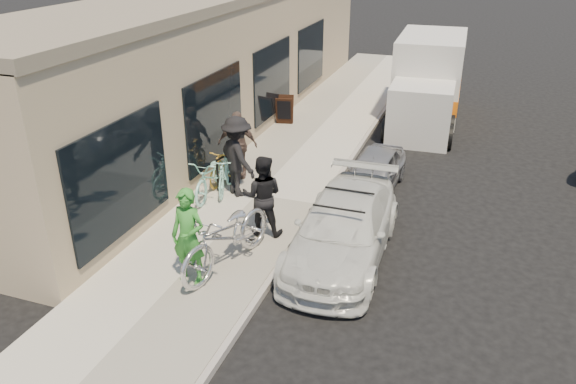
% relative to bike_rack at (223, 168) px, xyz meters
% --- Properties ---
extents(ground, '(120.00, 120.00, 0.00)m').
position_rel_bike_rack_xyz_m(ground, '(2.91, -3.15, -0.64)').
color(ground, black).
rests_on(ground, ground).
extents(sidewalk, '(3.00, 34.00, 0.15)m').
position_rel_bike_rack_xyz_m(sidewalk, '(0.91, -0.15, -0.56)').
color(sidewalk, '#B3ADA1').
rests_on(sidewalk, ground).
extents(curb, '(0.12, 34.00, 0.13)m').
position_rel_bike_rack_xyz_m(curb, '(2.46, -0.15, -0.57)').
color(curb, gray).
rests_on(curb, ground).
extents(storefront, '(3.60, 20.00, 4.22)m').
position_rel_bike_rack_xyz_m(storefront, '(-2.33, 4.84, 1.49)').
color(storefront, tan).
rests_on(storefront, ground).
extents(bike_rack, '(0.12, 0.57, 0.81)m').
position_rel_bike_rack_xyz_m(bike_rack, '(0.00, 0.00, 0.00)').
color(bike_rack, black).
rests_on(bike_rack, sidewalk).
extents(sandwich_board, '(0.64, 0.64, 0.87)m').
position_rel_bike_rack_xyz_m(sandwich_board, '(-0.27, 5.11, -0.04)').
color(sandwich_board, black).
rests_on(sandwich_board, sidewalk).
extents(sedan_white, '(1.83, 4.29, 1.27)m').
position_rel_bike_rack_xyz_m(sedan_white, '(3.46, -1.90, -0.02)').
color(sedan_white, silver).
rests_on(sedan_white, ground).
extents(sedan_silver, '(1.32, 2.96, 0.99)m').
position_rel_bike_rack_xyz_m(sedan_silver, '(3.39, 1.35, -0.14)').
color(sedan_silver, gray).
rests_on(sedan_silver, ground).
extents(moving_truck, '(2.28, 5.60, 2.71)m').
position_rel_bike_rack_xyz_m(moving_truck, '(3.87, 7.49, 0.57)').
color(moving_truck, silver).
rests_on(moving_truck, ground).
extents(tandem_bike, '(1.39, 2.59, 1.29)m').
position_rel_bike_rack_xyz_m(tandem_bike, '(1.62, -3.21, 0.16)').
color(tandem_bike, silver).
rests_on(tandem_bike, sidewalk).
extents(woman_rider, '(0.68, 0.47, 1.77)m').
position_rel_bike_rack_xyz_m(woman_rider, '(1.17, -3.83, 0.40)').
color(woman_rider, '#348D2F').
rests_on(woman_rider, sidewalk).
extents(man_standing, '(0.94, 0.80, 1.70)m').
position_rel_bike_rack_xyz_m(man_standing, '(1.74, -1.81, 0.36)').
color(man_standing, black).
rests_on(man_standing, sidewalk).
extents(cruiser_bike_a, '(0.85, 1.60, 0.92)m').
position_rel_bike_rack_xyz_m(cruiser_bike_a, '(0.12, -0.21, -0.03)').
color(cruiser_bike_a, '#9BE8DA').
rests_on(cruiser_bike_a, sidewalk).
extents(cruiser_bike_b, '(0.80, 1.89, 0.97)m').
position_rel_bike_rack_xyz_m(cruiser_bike_b, '(-0.06, -0.51, -0.00)').
color(cruiser_bike_b, '#9BE8DA').
rests_on(cruiser_bike_b, sidewalk).
extents(cruiser_bike_c, '(0.52, 1.54, 0.91)m').
position_rel_bike_rack_xyz_m(cruiser_bike_c, '(-0.10, 0.28, -0.03)').
color(cruiser_bike_c, gold).
rests_on(cruiser_bike_c, sidewalk).
extents(bystander_a, '(1.41, 1.29, 1.90)m').
position_rel_bike_rack_xyz_m(bystander_a, '(0.50, -0.25, 0.46)').
color(bystander_a, black).
rests_on(bystander_a, sidewalk).
extents(bystander_b, '(1.05, 0.56, 1.70)m').
position_rel_bike_rack_xyz_m(bystander_b, '(0.06, 0.72, 0.36)').
color(bystander_b, brown).
rests_on(bystander_b, sidewalk).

